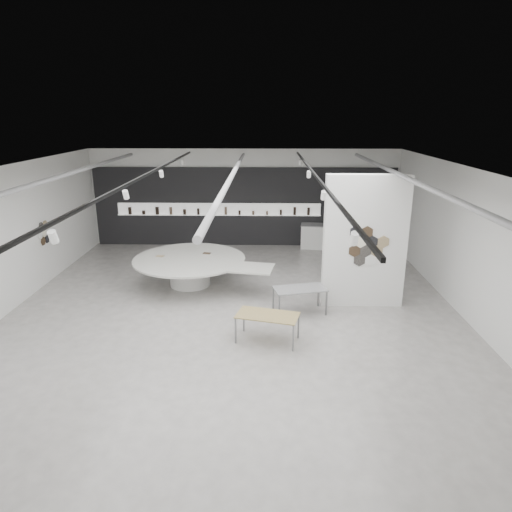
{
  "coord_description": "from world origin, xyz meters",
  "views": [
    {
      "loc": [
        0.82,
        -10.81,
        5.09
      ],
      "look_at": [
        0.58,
        1.2,
        1.32
      ],
      "focal_mm": 32.0,
      "sensor_mm": 36.0,
      "label": 1
    }
  ],
  "objects_px": {
    "partition_column": "(365,242)",
    "sample_table_stone": "(300,290)",
    "display_island": "(192,268)",
    "sample_table_wood": "(267,317)",
    "kitchen_counter": "(322,236)"
  },
  "relations": [
    {
      "from": "partition_column",
      "to": "sample_table_wood",
      "type": "relative_size",
      "value": 2.32
    },
    {
      "from": "sample_table_wood",
      "to": "display_island",
      "type": "bearing_deg",
      "value": 122.78
    },
    {
      "from": "display_island",
      "to": "sample_table_stone",
      "type": "relative_size",
      "value": 3.11
    },
    {
      "from": "display_island",
      "to": "kitchen_counter",
      "type": "height_order",
      "value": "kitchen_counter"
    },
    {
      "from": "sample_table_wood",
      "to": "kitchen_counter",
      "type": "distance_m",
      "value": 8.02
    },
    {
      "from": "sample_table_stone",
      "to": "kitchen_counter",
      "type": "xyz_separation_m",
      "value": [
        1.32,
        6.13,
        -0.16
      ]
    },
    {
      "from": "partition_column",
      "to": "sample_table_stone",
      "type": "height_order",
      "value": "partition_column"
    },
    {
      "from": "display_island",
      "to": "sample_table_wood",
      "type": "distance_m",
      "value": 4.26
    },
    {
      "from": "display_island",
      "to": "sample_table_wood",
      "type": "bearing_deg",
      "value": -47.13
    },
    {
      "from": "partition_column",
      "to": "sample_table_wood",
      "type": "distance_m",
      "value": 3.62
    },
    {
      "from": "sample_table_wood",
      "to": "kitchen_counter",
      "type": "xyz_separation_m",
      "value": [
        2.18,
        7.72,
        -0.14
      ]
    },
    {
      "from": "partition_column",
      "to": "kitchen_counter",
      "type": "distance_m",
      "value": 5.68
    },
    {
      "from": "partition_column",
      "to": "sample_table_stone",
      "type": "relative_size",
      "value": 2.43
    },
    {
      "from": "partition_column",
      "to": "sample_table_stone",
      "type": "distance_m",
      "value": 2.19
    },
    {
      "from": "display_island",
      "to": "sample_table_wood",
      "type": "relative_size",
      "value": 2.97
    }
  ]
}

